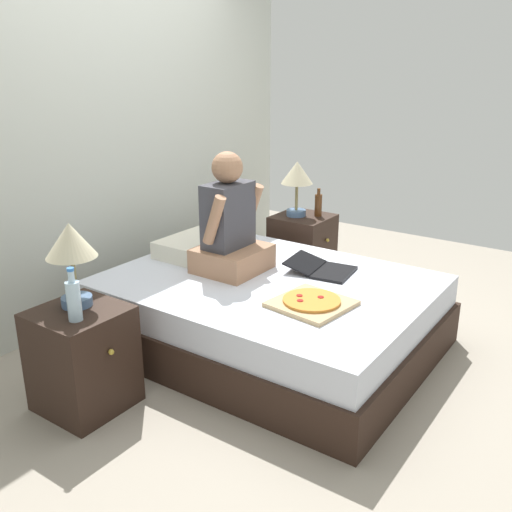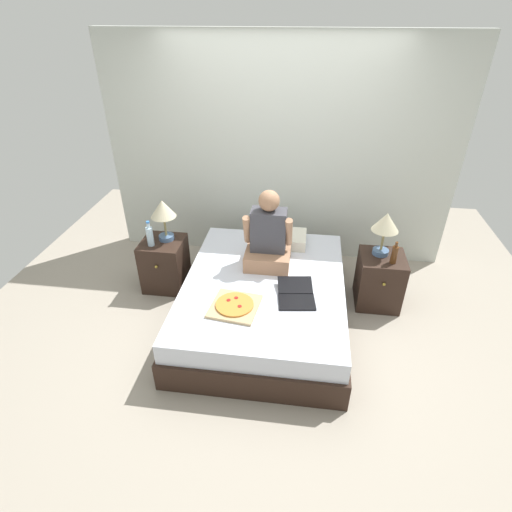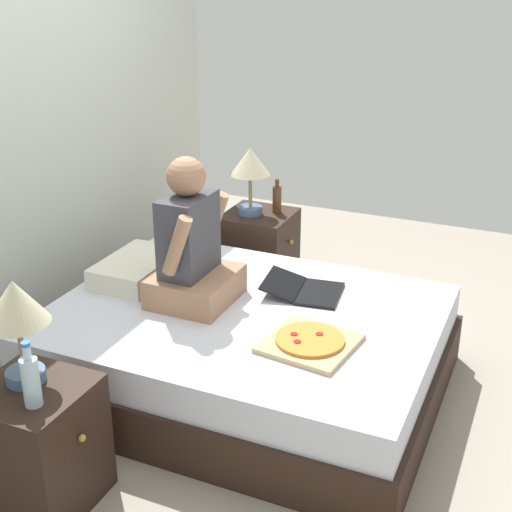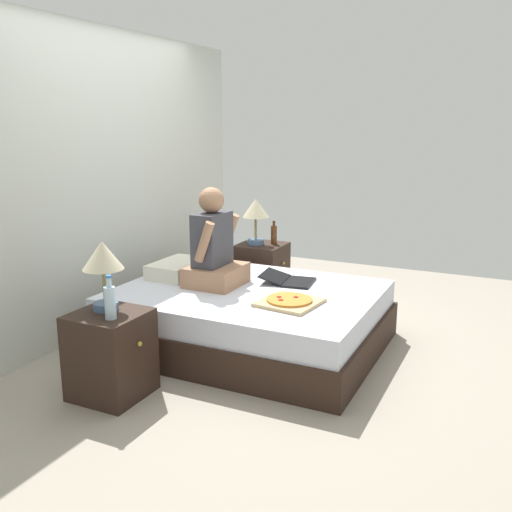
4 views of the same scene
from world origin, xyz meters
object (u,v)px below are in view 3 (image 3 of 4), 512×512
(lamp_on_right_nightstand, at_px, (250,166))
(laptop, at_px, (308,290))
(nightstand_right, at_px, (259,252))
(lamp_on_left_nightstand, at_px, (16,309))
(nightstand_left, at_px, (38,446))
(water_bottle, at_px, (31,380))
(beer_bottle, at_px, (277,199))
(bed, at_px, (246,349))
(person_seated, at_px, (191,250))
(pizza_box, at_px, (310,342))

(lamp_on_right_nightstand, distance_m, laptop, 1.14)
(nightstand_right, bearing_deg, lamp_on_left_nightstand, 178.72)
(nightstand_left, distance_m, water_bottle, 0.41)
(water_bottle, bearing_deg, nightstand_left, 48.35)
(beer_bottle, relative_size, laptop, 0.51)
(nightstand_left, distance_m, beer_bottle, 2.39)
(bed, bearing_deg, lamp_on_right_nightstand, 23.11)
(person_seated, relative_size, laptop, 1.72)
(bed, bearing_deg, lamp_on_left_nightstand, 156.71)
(nightstand_left, xyz_separation_m, nightstand_right, (2.29, 0.00, 0.00))
(bed, relative_size, person_seated, 2.57)
(nightstand_left, distance_m, person_seated, 1.24)
(laptop, bearing_deg, nightstand_right, 38.12)
(nightstand_left, xyz_separation_m, pizza_box, (0.94, -0.85, 0.20))
(person_seated, bearing_deg, water_bottle, 178.66)
(lamp_on_right_nightstand, height_order, pizza_box, lamp_on_right_nightstand)
(lamp_on_left_nightstand, xyz_separation_m, beer_bottle, (2.32, -0.15, -0.23))
(lamp_on_left_nightstand, xyz_separation_m, lamp_on_right_nightstand, (2.22, 0.00, 0.00))
(nightstand_right, xyz_separation_m, beer_bottle, (0.07, -0.10, 0.38))
(water_bottle, bearing_deg, lamp_on_right_nightstand, 3.43)
(lamp_on_right_nightstand, bearing_deg, nightstand_left, -178.73)
(nightstand_left, distance_m, pizza_box, 1.28)
(bed, bearing_deg, laptop, -36.11)
(bed, height_order, nightstand_left, nightstand_left)
(nightstand_left, distance_m, lamp_on_left_nightstand, 0.61)
(water_bottle, bearing_deg, bed, -15.31)
(water_bottle, bearing_deg, pizza_box, -36.93)
(nightstand_left, bearing_deg, water_bottle, -131.65)
(water_bottle, xyz_separation_m, beer_bottle, (2.44, -0.01, -0.02))
(bed, distance_m, water_bottle, 1.34)
(water_bottle, relative_size, person_seated, 0.35)
(nightstand_left, xyz_separation_m, person_seated, (1.14, -0.12, 0.47))
(bed, xyz_separation_m, nightstand_right, (1.14, 0.42, 0.05))
(lamp_on_left_nightstand, distance_m, nightstand_right, 2.33)
(bed, height_order, nightstand_right, nightstand_right)
(nightstand_left, bearing_deg, beer_bottle, -2.43)
(bed, xyz_separation_m, pizza_box, (-0.21, -0.43, 0.25))
(beer_bottle, relative_size, person_seated, 0.29)
(water_bottle, relative_size, lamp_on_right_nightstand, 0.61)
(lamp_on_right_nightstand, bearing_deg, pizza_box, -145.62)
(nightstand_left, relative_size, lamp_on_left_nightstand, 1.25)
(laptop, distance_m, pizza_box, 0.56)
(nightstand_right, relative_size, beer_bottle, 2.44)
(laptop, bearing_deg, lamp_on_left_nightstand, 153.60)
(nightstand_left, relative_size, laptop, 1.24)
(nightstand_left, height_order, person_seated, person_seated)
(laptop, bearing_deg, water_bottle, 159.88)
(nightstand_left, xyz_separation_m, water_bottle, (-0.08, -0.09, 0.39))
(person_seated, bearing_deg, bed, -89.49)
(nightstand_right, height_order, lamp_on_right_nightstand, lamp_on_right_nightstand)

